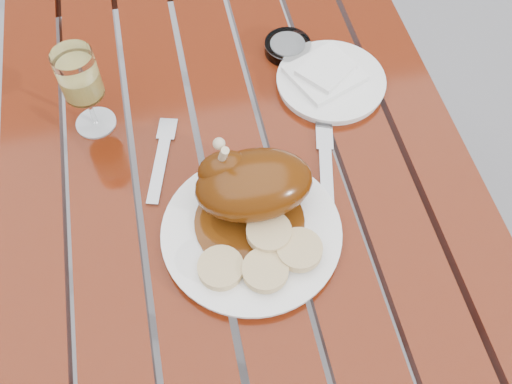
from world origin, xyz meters
TOP-DOWN VIEW (x-y plane):
  - ground at (0.00, 0.00)m, footprint 60.00×60.00m
  - table at (0.00, 0.00)m, footprint 0.80×1.20m
  - dinner_plate at (-0.00, -0.20)m, footprint 0.32×0.32m
  - roast_duck at (0.00, -0.15)m, footprint 0.19×0.18m
  - bread_dumplings at (0.00, -0.25)m, footprint 0.19×0.13m
  - wine_glass at (-0.23, 0.08)m, footprint 0.09×0.09m
  - side_plate at (0.21, 0.08)m, footprint 0.22×0.22m
  - napkin at (0.20, 0.09)m, footprint 0.16×0.15m
  - ashtray at (0.15, 0.19)m, footprint 0.09×0.09m
  - fork at (-0.13, -0.03)m, footprint 0.07×0.16m
  - knife at (0.14, -0.11)m, footprint 0.07×0.22m

SIDE VIEW (x-z plane):
  - ground at x=0.00m, z-range 0.00..0.00m
  - table at x=0.00m, z-range 0.00..0.75m
  - fork at x=-0.13m, z-range 0.75..0.76m
  - knife at x=0.14m, z-range 0.75..0.76m
  - side_plate at x=0.21m, z-range 0.75..0.77m
  - dinner_plate at x=0.00m, z-range 0.75..0.77m
  - ashtray at x=0.15m, z-range 0.75..0.77m
  - napkin at x=0.20m, z-range 0.77..0.78m
  - bread_dumplings at x=0.00m, z-range 0.77..0.80m
  - roast_duck at x=0.00m, z-range 0.75..0.88m
  - wine_glass at x=-0.23m, z-range 0.75..0.92m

